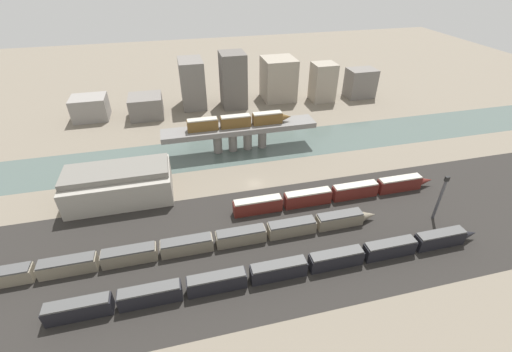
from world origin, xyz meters
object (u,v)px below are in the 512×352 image
Objects in this scene: train_yard_near at (285,269)px; train_yard_mid at (194,244)px; warehouse_building at (119,184)px; signal_tower at (440,197)px; train_on_bridge at (239,121)px; train_yard_far at (336,194)px.

train_yard_near is 21.55m from train_yard_mid.
signal_tower reaches higher than warehouse_building.
train_on_bridge is at bearing 65.98° from train_yard_mid.
train_yard_mid is at bearing 176.83° from signal_tower.
train_yard_mid is at bearing 146.11° from train_yard_near.
train_yard_near is 1.60× the size of train_yard_far.
train_on_bridge is 42.40m from warehouse_building.
train_yard_far is 4.61× the size of signal_tower.
train_on_bridge reaches higher than train_yard_near.
train_yard_near is at bearing -33.89° from train_yard_mid.
train_yard_far is at bearing 148.05° from signal_tower.
train_yard_mid is (-19.66, -44.12, -8.95)m from train_on_bridge.
train_yard_mid is 61.21m from signal_tower.
train_yard_near is at bearing -168.64° from signal_tower.
train_on_bridge is 1.26× the size of warehouse_building.
warehouse_building is at bearing 133.75° from train_yard_near.
train_yard_mid is 7.11× the size of signal_tower.
train_on_bridge is 0.37× the size of train_yard_near.
train_yard_near is at bearing -46.25° from warehouse_building.
warehouse_building is (-35.71, 37.30, 2.52)m from train_yard_near.
train_yard_mid is 3.28× the size of warehouse_building.
warehouse_building is at bearing 160.00° from signal_tower.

